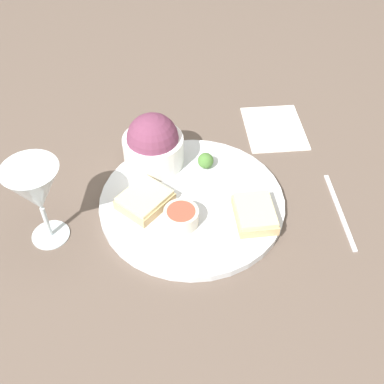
# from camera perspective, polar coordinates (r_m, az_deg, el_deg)

# --- Properties ---
(ground_plane) EXTENTS (4.00, 4.00, 0.00)m
(ground_plane) POSITION_cam_1_polar(r_m,az_deg,el_deg) (0.88, -0.00, -1.52)
(ground_plane) COLOR brown
(dinner_plate) EXTENTS (0.34, 0.34, 0.01)m
(dinner_plate) POSITION_cam_1_polar(r_m,az_deg,el_deg) (0.88, -0.00, -1.22)
(dinner_plate) COLOR silver
(dinner_plate) RESTS_ON ground_plane
(salad_bowl) EXTENTS (0.12, 0.12, 0.11)m
(salad_bowl) POSITION_cam_1_polar(r_m,az_deg,el_deg) (0.92, -4.63, 5.70)
(salad_bowl) COLOR white
(salad_bowl) RESTS_ON dinner_plate
(sauce_ramekin) EXTENTS (0.06, 0.06, 0.03)m
(sauce_ramekin) POSITION_cam_1_polar(r_m,az_deg,el_deg) (0.83, -1.29, -2.88)
(sauce_ramekin) COLOR beige
(sauce_ramekin) RESTS_ON dinner_plate
(cheese_toast_near) EXTENTS (0.11, 0.10, 0.03)m
(cheese_toast_near) POSITION_cam_1_polar(r_m,az_deg,el_deg) (0.86, -5.62, -0.92)
(cheese_toast_near) COLOR tan
(cheese_toast_near) RESTS_ON dinner_plate
(cheese_toast_far) EXTENTS (0.10, 0.09, 0.03)m
(cheese_toast_far) POSITION_cam_1_polar(r_m,az_deg,el_deg) (0.84, 7.46, -2.53)
(cheese_toast_far) COLOR tan
(cheese_toast_far) RESTS_ON dinner_plate
(wine_glass) EXTENTS (0.09, 0.09, 0.16)m
(wine_glass) POSITION_cam_1_polar(r_m,az_deg,el_deg) (0.79, -17.99, 0.11)
(wine_glass) COLOR silver
(wine_glass) RESTS_ON ground_plane
(garnish) EXTENTS (0.03, 0.03, 0.03)m
(garnish) POSITION_cam_1_polar(r_m,az_deg,el_deg) (0.93, 1.63, 3.74)
(garnish) COLOR #477533
(garnish) RESTS_ON dinner_plate
(napkin) EXTENTS (0.18, 0.16, 0.01)m
(napkin) POSITION_cam_1_polar(r_m,az_deg,el_deg) (1.06, 9.72, 7.53)
(napkin) COLOR white
(napkin) RESTS_ON ground_plane
(fork) EXTENTS (0.18, 0.06, 0.01)m
(fork) POSITION_cam_1_polar(r_m,az_deg,el_deg) (0.91, 17.12, -2.09)
(fork) COLOR silver
(fork) RESTS_ON ground_plane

